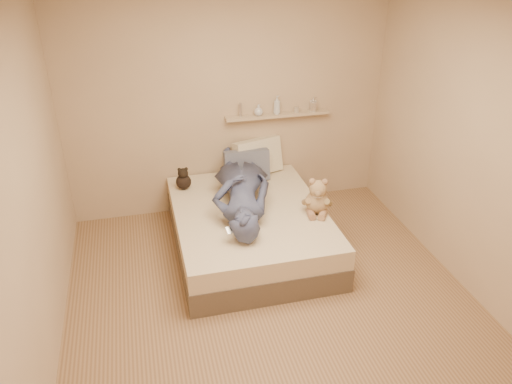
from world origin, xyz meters
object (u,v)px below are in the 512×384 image
object	(u,v)px
bed	(249,229)
teddy_bear	(317,199)
person	(241,188)
wall_shelf	(278,115)
game_console	(235,229)
pillow_grey	(247,165)
dark_plush	(183,180)
pillow_cream	(258,157)

from	to	relation	value
bed	teddy_bear	distance (m)	0.78
person	wall_shelf	bearing A→B (deg)	-116.85
wall_shelf	game_console	bearing A→B (deg)	-119.39
pillow_grey	person	xyz separation A→B (m)	(-0.19, -0.56, 0.02)
game_console	dark_plush	world-z (taller)	dark_plush
bed	pillow_cream	xyz separation A→B (m)	(0.30, 0.83, 0.43)
game_console	wall_shelf	world-z (taller)	wall_shelf
person	pillow_grey	bearing A→B (deg)	-97.62
pillow_grey	bed	bearing A→B (deg)	-101.11
pillow_cream	person	world-z (taller)	pillow_cream
dark_plush	wall_shelf	distance (m)	1.29
teddy_bear	dark_plush	distance (m)	1.49
teddy_bear	dark_plush	bearing A→B (deg)	145.32
teddy_bear	pillow_cream	size ratio (longest dim) A/B	0.70
teddy_bear	person	distance (m)	0.77
game_console	pillow_grey	bearing A→B (deg)	72.01
dark_plush	pillow_cream	xyz separation A→B (m)	(0.88, 0.20, 0.09)
pillow_cream	person	size ratio (longest dim) A/B	0.34
dark_plush	pillow_cream	bearing A→B (deg)	12.92
person	wall_shelf	xyz separation A→B (m)	(0.60, 0.78, 0.46)
game_console	person	xyz separation A→B (m)	(0.21, 0.66, 0.05)
bed	wall_shelf	distance (m)	1.38
game_console	pillow_grey	world-z (taller)	pillow_grey
game_console	person	distance (m)	0.69
bed	game_console	distance (m)	0.70
dark_plush	person	bearing A→B (deg)	-43.10
wall_shelf	pillow_cream	bearing A→B (deg)	-162.58
pillow_cream	pillow_grey	bearing A→B (deg)	-139.29
dark_plush	wall_shelf	world-z (taller)	wall_shelf
pillow_cream	pillow_grey	size ratio (longest dim) A/B	1.10
bed	teddy_bear	xyz separation A→B (m)	(0.64, -0.22, 0.38)
pillow_grey	person	bearing A→B (deg)	-108.39
game_console	pillow_grey	size ratio (longest dim) A/B	0.33
pillow_cream	pillow_grey	world-z (taller)	pillow_cream
dark_plush	wall_shelf	size ratio (longest dim) A/B	0.21
bed	pillow_cream	bearing A→B (deg)	70.24
pillow_cream	person	distance (m)	0.78
game_console	dark_plush	xyz separation A→B (m)	(-0.32, 1.16, -0.03)
game_console	dark_plush	distance (m)	1.20
bed	game_console	size ratio (longest dim) A/B	11.34
game_console	person	world-z (taller)	person
pillow_grey	teddy_bear	bearing A→B (deg)	-61.00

